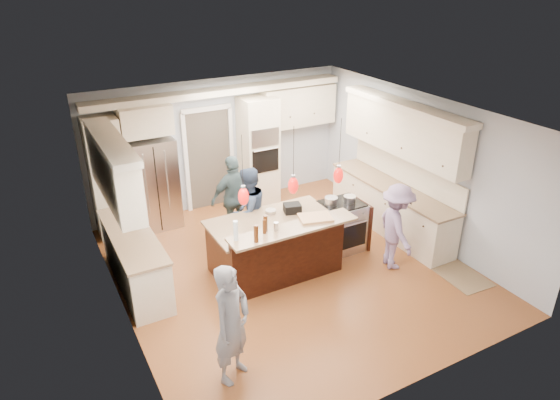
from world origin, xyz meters
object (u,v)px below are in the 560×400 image
Objects in this scene: refrigerator at (153,184)px; island_range at (342,226)px; kitchen_island at (275,245)px; person_bar_end at (232,324)px; person_far_left at (248,211)px.

refrigerator is 1.96× the size of island_range.
kitchen_island is at bearing -176.90° from island_range.
person_bar_end is at bearing -146.99° from island_range.
person_far_left is (-0.12, 0.78, 0.32)m from kitchen_island.
person_bar_end is (-0.29, -4.44, -0.10)m from refrigerator.
island_range is at bearing -42.59° from refrigerator.
island_range is 0.57× the size of person_bar_end.
person_far_left is at bearing -56.51° from refrigerator.
kitchen_island is 1.30× the size of person_far_left.
island_range is (1.41, 0.08, -0.03)m from kitchen_island.
person_far_left is at bearing 98.60° from kitchen_island.
person_bar_end is (-3.00, -1.95, 0.35)m from island_range.
refrigerator is 1.12× the size of person_bar_end.
kitchen_island is at bearing -63.12° from refrigerator.
kitchen_island is 1.41m from island_range.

